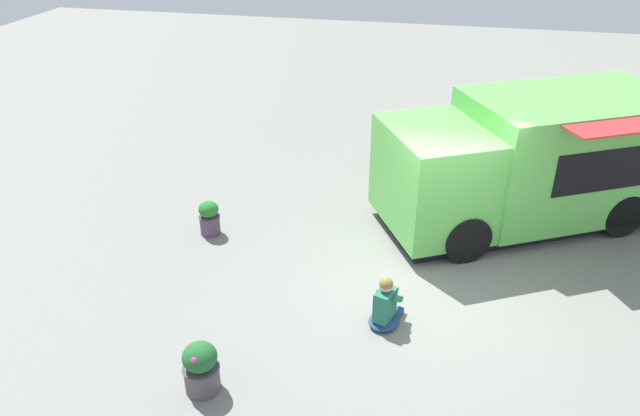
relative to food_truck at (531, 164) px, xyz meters
The scene contains 5 objects.
ground_plane 3.19m from the food_truck, 121.60° to the right, with size 40.00×40.00×0.00m, color gray.
food_truck is the anchor object (origin of this frame).
person_customer 4.44m from the food_truck, 120.58° to the right, with size 0.59×0.78×0.84m.
planter_flowering_near 7.15m from the food_truck, 127.94° to the right, with size 0.49×0.49×0.74m.
planter_flowering_far 6.09m from the food_truck, 162.06° to the right, with size 0.40×0.40×0.67m.
Camera 1 is at (-0.05, -8.47, 5.92)m, focal length 34.21 mm.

